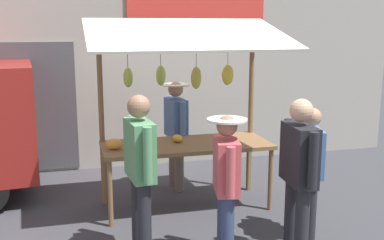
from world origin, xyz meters
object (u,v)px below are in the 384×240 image
(shopper_in_grey_tee, at_px, (140,164))
(shopper_with_ponytail, at_px, (226,179))
(vendor_with_sunhat, at_px, (176,127))
(market_stall, at_px, (185,93))
(shopper_in_striped_shirt, at_px, (310,165))
(shopper_with_shopping_bag, at_px, (299,169))

(shopper_in_grey_tee, bearing_deg, shopper_with_ponytail, -119.34)
(vendor_with_sunhat, distance_m, shopper_in_grey_tee, 2.11)
(shopper_with_ponytail, bearing_deg, vendor_with_sunhat, 10.83)
(market_stall, relative_size, vendor_with_sunhat, 1.56)
(shopper_in_grey_tee, bearing_deg, shopper_in_striped_shirt, -97.34)
(market_stall, xyz_separation_m, shopper_with_ponytail, (-0.04, 1.56, -0.65))
(shopper_with_shopping_bag, bearing_deg, vendor_with_sunhat, 20.22)
(shopper_with_ponytail, height_order, shopper_in_striped_shirt, shopper_with_ponytail)
(shopper_with_ponytail, xyz_separation_m, shopper_in_striped_shirt, (-1.09, -0.30, -0.03))
(vendor_with_sunhat, bearing_deg, shopper_in_grey_tee, -28.80)
(vendor_with_sunhat, distance_m, shopper_with_shopping_bag, 2.57)
(shopper_in_striped_shirt, bearing_deg, market_stall, 57.80)
(shopper_with_ponytail, bearing_deg, market_stall, 12.34)
(market_stall, xyz_separation_m, shopper_in_grey_tee, (0.78, 1.21, -0.54))
(market_stall, bearing_deg, shopper_with_ponytail, 91.29)
(shopper_with_shopping_bag, distance_m, shopper_in_striped_shirt, 0.63)
(market_stall, relative_size, shopper_with_ponytail, 1.63)
(shopper_with_shopping_bag, xyz_separation_m, shopper_in_striped_shirt, (-0.39, -0.47, -0.13))
(shopper_in_striped_shirt, bearing_deg, shopper_in_grey_tee, 104.37)
(vendor_with_sunhat, bearing_deg, shopper_in_striped_shirt, 22.50)
(market_stall, bearing_deg, shopper_with_shopping_bag, 113.01)
(shopper_with_shopping_bag, bearing_deg, shopper_in_grey_tee, 75.23)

